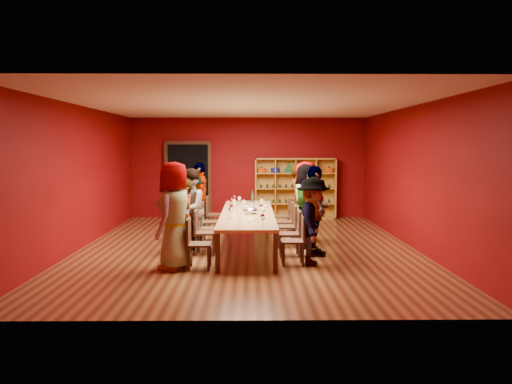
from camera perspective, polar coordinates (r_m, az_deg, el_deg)
room_shell at (r=10.51m, az=-1.00°, el=1.72°), size 7.10×9.10×3.04m
tasting_table at (r=10.59m, az=-0.99°, el=-2.61°), size 1.10×4.50×0.75m
doorway at (r=15.08m, az=-7.74°, el=1.30°), size 1.40×0.17×2.30m
shelving_unit at (r=14.91m, az=4.49°, el=0.76°), size 2.40×0.40×1.80m
chair_person_left_0 at (r=8.84m, az=-7.00°, el=-5.55°), size 0.42×0.42×0.89m
person_left_0 at (r=8.81m, az=-9.28°, el=-2.68°), size 0.76×1.03×1.88m
chair_person_left_1 at (r=9.99m, az=-6.26°, el=-4.30°), size 0.42×0.42×0.89m
person_left_1 at (r=9.98m, az=-8.12°, el=-2.86°), size 0.57×0.65×1.50m
chair_person_left_2 at (r=10.47m, az=-5.99°, el=-3.85°), size 0.42×0.42×0.89m
person_left_2 at (r=10.45m, az=-7.65°, el=-1.95°), size 0.55×0.87×1.69m
chair_person_left_3 at (r=11.38m, az=-5.56°, el=-3.12°), size 0.42×0.42×0.89m
person_left_3 at (r=11.38m, az=-7.27°, el=-1.78°), size 0.78×1.06×1.52m
chair_person_left_4 at (r=12.60m, az=-5.08°, el=-2.30°), size 0.42×0.42×0.89m
person_left_4 at (r=12.58m, az=-6.42°, el=-0.60°), size 0.54×1.05×1.74m
chair_person_right_0 at (r=9.10m, az=4.72°, el=-5.23°), size 0.42×0.42×0.89m
person_right_0 at (r=9.08m, az=6.51°, el=-3.33°), size 0.59×1.09×1.60m
chair_person_right_1 at (r=9.82m, az=4.31°, el=-4.44°), size 0.42×0.42×0.89m
person_right_1 at (r=9.81m, az=6.68°, el=-2.18°), size 0.66×1.11×1.77m
chair_person_right_2 at (r=10.70m, az=3.90°, el=-3.64°), size 0.42×0.42×0.89m
person_right_2 at (r=10.68m, az=5.82°, el=-1.54°), size 0.69×1.70×1.78m
chair_person_right_3 at (r=11.37m, az=3.63°, el=-3.11°), size 0.42×0.42×0.89m
person_right_3 at (r=11.36m, az=5.67°, el=-1.07°), size 0.49×0.89×1.80m
chair_person_right_4 at (r=12.29m, az=3.31°, el=-2.48°), size 0.42×0.42×0.89m
person_right_4 at (r=12.27m, az=4.88°, el=-0.85°), size 0.67×0.75×1.69m
wine_glass_0 at (r=10.11m, az=-1.07°, el=-1.85°), size 0.08×0.08×0.20m
wine_glass_1 at (r=9.25m, az=-0.78°, el=-2.51°), size 0.08×0.08×0.20m
wine_glass_2 at (r=9.66m, az=0.80°, el=-2.19°), size 0.08×0.08×0.20m
wine_glass_3 at (r=10.82m, az=-0.51°, el=-1.47°), size 0.07×0.07×0.18m
wine_glass_4 at (r=10.68m, az=-2.44°, el=-1.46°), size 0.08×0.08×0.21m
wine_glass_5 at (r=9.67m, az=-2.84°, el=-2.24°), size 0.08×0.08×0.19m
wine_glass_6 at (r=8.91m, az=0.74°, el=-2.81°), size 0.08×0.08×0.20m
wine_glass_7 at (r=10.60m, az=0.56°, el=-1.63°), size 0.07×0.07×0.18m
wine_glass_8 at (r=8.69m, az=0.79°, el=-3.14°), size 0.07×0.07×0.18m
wine_glass_9 at (r=10.43m, az=1.08°, el=-1.71°), size 0.07×0.07×0.18m
wine_glass_10 at (r=12.49m, az=0.54°, el=-0.58°), size 0.07×0.07×0.18m
wine_glass_11 at (r=12.37m, az=-2.45°, el=-0.61°), size 0.08×0.08×0.19m
wine_glass_12 at (r=9.83m, az=-2.95°, el=-2.07°), size 0.08×0.08×0.20m
wine_glass_13 at (r=11.36m, az=-2.52°, el=-1.12°), size 0.08×0.08×0.19m
wine_glass_14 at (r=10.47m, az=-2.85°, el=-1.64°), size 0.08×0.08×0.20m
wine_glass_15 at (r=11.52m, az=0.68°, el=-1.06°), size 0.07×0.07×0.18m
wine_glass_16 at (r=11.95m, az=-1.91°, el=-0.78°), size 0.08×0.08×0.20m
wine_glass_17 at (r=12.27m, az=-2.54°, el=-0.63°), size 0.08×0.08×0.19m
wine_glass_18 at (r=9.84m, az=0.66°, el=-2.04°), size 0.08×0.08×0.20m
wine_glass_19 at (r=11.46m, az=-2.81°, el=-0.99°), size 0.09×0.09×0.21m
spittoon_bowl at (r=10.34m, az=-0.64°, el=-2.13°), size 0.30×0.30×0.16m
carafe_a at (r=10.59m, az=-1.39°, el=-1.69°), size 0.11×0.11×0.26m
carafe_b at (r=10.29m, az=-0.50°, el=-1.97°), size 0.10×0.10×0.23m
wine_bottle at (r=12.47m, az=-0.40°, el=-0.65°), size 0.09×0.09×0.30m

